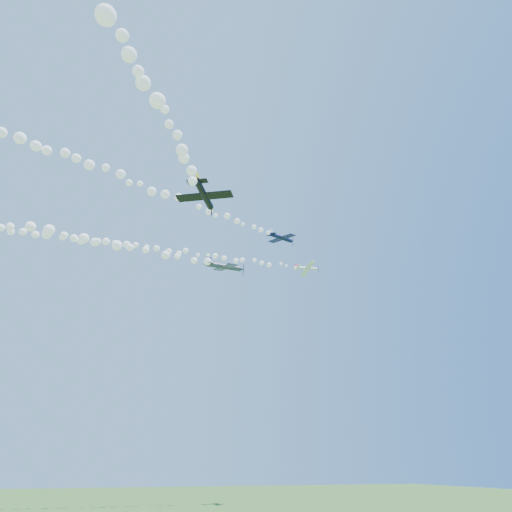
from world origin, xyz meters
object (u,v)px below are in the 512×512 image
object	(u,v)px
plane_white	(307,268)
plane_black	(204,195)
plane_navy	(282,238)
plane_grey	(225,267)

from	to	relation	value
plane_white	plane_black	size ratio (longest dim) A/B	0.97
plane_navy	plane_grey	xyz separation A→B (m)	(-14.06, -7.55, -12.17)
plane_white	plane_black	bearing A→B (deg)	-127.07
plane_white	plane_grey	distance (m)	40.84
plane_navy	plane_grey	world-z (taller)	plane_navy
plane_white	plane_black	world-z (taller)	plane_white
plane_navy	plane_grey	bearing A→B (deg)	-171.98
plane_navy	plane_black	xyz separation A→B (m)	(-22.36, -30.30, -13.30)
plane_navy	plane_black	size ratio (longest dim) A/B	1.03
plane_white	plane_grey	bearing A→B (deg)	-137.78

